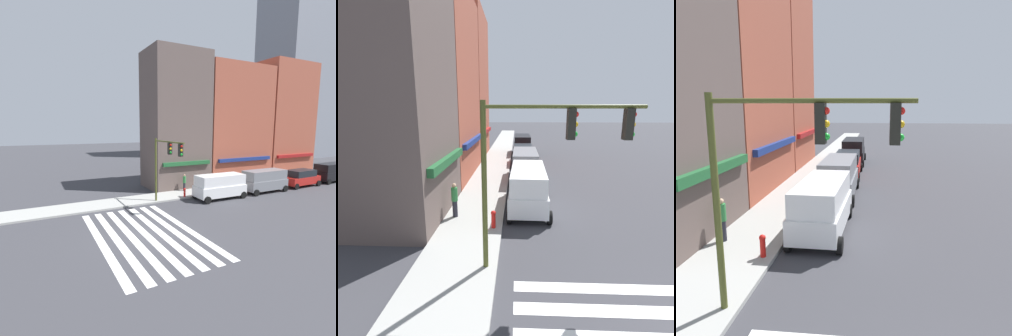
# 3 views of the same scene
# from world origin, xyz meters

# --- Properties ---
(ground_plane) EXTENTS (200.00, 200.00, 0.00)m
(ground_plane) POSITION_xyz_m (0.00, 0.00, 0.00)
(ground_plane) COLOR #38383D
(sidewalk_left) EXTENTS (120.00, 3.00, 0.15)m
(sidewalk_left) POSITION_xyz_m (0.00, 7.50, 0.07)
(sidewalk_left) COLOR #9E9E99
(sidewalk_left) RESTS_ON ground_plane
(crosswalk_stripes) EXTENTS (6.15, 10.80, 0.01)m
(crosswalk_stripes) POSITION_xyz_m (0.00, 0.00, 0.00)
(crosswalk_stripes) COLOR silver
(crosswalk_stripes) RESTS_ON ground_plane
(storefront_row) EXTENTS (24.86, 5.30, 15.55)m
(storefront_row) POSITION_xyz_m (17.64, 11.50, 7.46)
(storefront_row) COLOR brown
(storefront_row) RESTS_ON ground_plane
(tower_distant) EXTENTS (19.84, 10.95, 62.03)m
(tower_distant) POSITION_xyz_m (51.12, 27.48, 31.01)
(tower_distant) COLOR gray
(tower_distant) RESTS_ON ground_plane
(traffic_signal) EXTENTS (0.32, 5.03, 5.85)m
(traffic_signal) POSITION_xyz_m (3.68, 4.52, 4.26)
(traffic_signal) COLOR #474C1E
(traffic_signal) RESTS_ON ground_plane
(van_white) EXTENTS (5.05, 2.22, 2.34)m
(van_white) POSITION_xyz_m (9.63, 4.70, 1.29)
(van_white) COLOR white
(van_white) RESTS_ON ground_plane
(van_grey) EXTENTS (5.01, 2.22, 2.34)m
(van_grey) POSITION_xyz_m (15.54, 4.70, 1.29)
(van_grey) COLOR slate
(van_grey) RESTS_ON ground_plane
(suv_red) EXTENTS (4.74, 2.12, 1.94)m
(suv_red) POSITION_xyz_m (21.43, 4.70, 1.03)
(suv_red) COLOR #B21E19
(suv_red) RESTS_ON ground_plane
(van_black) EXTENTS (5.02, 2.22, 2.34)m
(van_black) POSITION_xyz_m (27.36, 4.70, 1.29)
(van_black) COLOR black
(van_black) RESTS_ON ground_plane
(pedestrian_green_top) EXTENTS (0.32, 0.32, 1.77)m
(pedestrian_green_top) POSITION_xyz_m (7.93, 8.48, 1.07)
(pedestrian_green_top) COLOR #23232D
(pedestrian_green_top) RESTS_ON sidewalk_left
(fire_hydrant) EXTENTS (0.24, 0.24, 0.84)m
(fire_hydrant) POSITION_xyz_m (6.72, 6.40, 0.61)
(fire_hydrant) COLOR red
(fire_hydrant) RESTS_ON sidewalk_left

